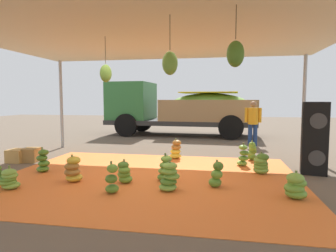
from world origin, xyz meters
TOP-DOWN VIEW (x-y plane):
  - ground_plane at (0.00, 3.00)m, footprint 40.00×40.00m
  - tarp_orange at (0.00, 0.00)m, footprint 6.08×4.89m
  - tent_canopy at (0.01, -0.10)m, footprint 8.00×7.00m
  - banana_bunch_0 at (-0.35, -0.45)m, footprint 0.34×0.33m
  - banana_bunch_1 at (2.28, 2.19)m, footprint 0.31×0.31m
  - banana_bunch_3 at (1.39, -0.41)m, footprint 0.35×0.32m
  - banana_bunch_4 at (2.32, 0.74)m, footprint 0.44×0.44m
  - banana_bunch_5 at (-2.25, -1.19)m, footprint 0.45×0.43m
  - banana_bunch_6 at (0.58, -0.76)m, footprint 0.47×0.46m
  - banana_bunch_7 at (1.99, 1.46)m, footprint 0.37×0.38m
  - banana_bunch_8 at (2.66, -0.81)m, footprint 0.48×0.46m
  - banana_bunch_9 at (-2.40, 0.05)m, footprint 0.38×0.38m
  - banana_bunch_10 at (-1.37, -0.55)m, footprint 0.43×0.43m
  - banana_bunch_11 at (0.26, 2.05)m, footprint 0.38×0.35m
  - banana_bunch_12 at (0.38, -0.14)m, footprint 0.36×0.37m
  - banana_bunch_13 at (-0.36, -1.10)m, footprint 0.25×0.28m
  - cargo_truck_main at (-0.52, 7.48)m, footprint 6.71×2.74m
  - worker_0 at (2.55, 4.75)m, footprint 0.57×0.35m
  - speaker_stack at (3.44, 0.97)m, footprint 0.57×0.49m
  - crate_0 at (-3.38, 1.03)m, footprint 0.44×0.48m
  - crate_1 at (-3.69, 0.92)m, footprint 0.44×0.44m

SIDE VIEW (x-z plane):
  - ground_plane at x=0.00m, z-range 0.00..0.00m
  - tarp_orange at x=0.00m, z-range 0.00..0.01m
  - crate_1 at x=-3.69m, z-range 0.00..0.33m
  - crate_0 at x=-3.38m, z-range 0.00..0.35m
  - banana_bunch_5 at x=-2.25m, z-range -0.03..0.39m
  - banana_bunch_0 at x=-0.35m, z-range -0.03..0.43m
  - banana_bunch_8 at x=2.66m, z-range -0.02..0.43m
  - banana_bunch_4 at x=2.32m, z-range -0.02..0.46m
  - banana_bunch_3 at x=1.39m, z-range -0.03..0.48m
  - banana_bunch_12 at x=0.38m, z-range -0.03..0.51m
  - banana_bunch_10 at x=-1.37m, z-range -0.03..0.51m
  - banana_bunch_6 at x=0.58m, z-range -0.03..0.52m
  - banana_bunch_1 at x=2.28m, z-range -0.02..0.50m
  - banana_bunch_13 at x=-0.36m, z-range -0.03..0.52m
  - banana_bunch_9 at x=-2.40m, z-range -0.04..0.52m
  - banana_bunch_7 at x=1.99m, z-range -0.04..0.53m
  - banana_bunch_11 at x=0.26m, z-range -0.03..0.52m
  - speaker_stack at x=3.44m, z-range 0.00..1.56m
  - worker_0 at x=2.55m, z-range 0.13..1.68m
  - cargo_truck_main at x=-0.52m, z-range 0.03..2.43m
  - tent_canopy at x=0.01m, z-range 1.38..4.33m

